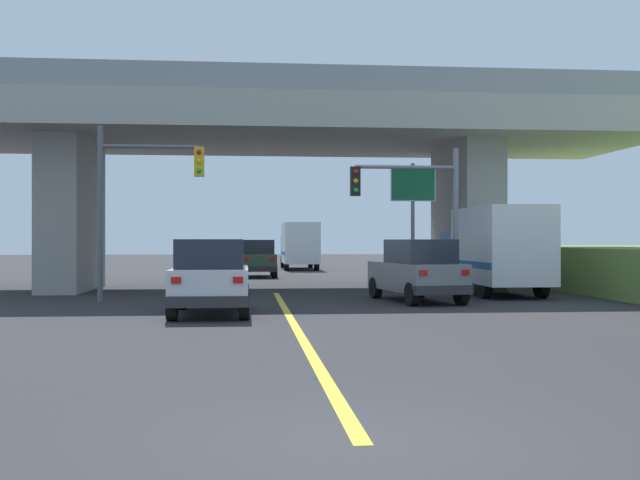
# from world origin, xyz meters

# --- Properties ---
(ground) EXTENTS (160.00, 160.00, 0.00)m
(ground) POSITION_xyz_m (0.00, 24.53, 0.00)
(ground) COLOR #2B2B2D
(overpass_bridge) EXTENTS (30.42, 9.78, 8.15)m
(overpass_bridge) POSITION_xyz_m (0.00, 24.53, 5.84)
(overpass_bridge) COLOR #A8A59E
(overpass_bridge) RESTS_ON ground
(lane_divider_stripe) EXTENTS (0.20, 22.08, 0.01)m
(lane_divider_stripe) POSITION_xyz_m (0.00, 11.04, 0.00)
(lane_divider_stripe) COLOR yellow
(lane_divider_stripe) RESTS_ON ground
(suv_lead) EXTENTS (2.03, 4.32, 2.02)m
(suv_lead) POSITION_xyz_m (-2.06, 13.62, 1.01)
(suv_lead) COLOR silver
(suv_lead) RESTS_ON ground
(suv_crossing) EXTENTS (2.56, 4.79, 2.02)m
(suv_crossing) POSITION_xyz_m (4.42, 17.54, 1.01)
(suv_crossing) COLOR slate
(suv_crossing) RESTS_ON ground
(box_truck) EXTENTS (2.33, 7.17, 3.18)m
(box_truck) POSITION_xyz_m (8.03, 20.69, 1.67)
(box_truck) COLOR navy
(box_truck) RESTS_ON ground
(sedan_oncoming) EXTENTS (1.91, 4.58, 2.02)m
(sedan_oncoming) POSITION_xyz_m (-0.44, 35.38, 1.01)
(sedan_oncoming) COLOR #2D4C33
(sedan_oncoming) RESTS_ON ground
(traffic_signal_nearside) EXTENTS (3.61, 0.36, 5.04)m
(traffic_signal_nearside) POSITION_xyz_m (4.51, 17.95, 3.25)
(traffic_signal_nearside) COLOR slate
(traffic_signal_nearside) RESTS_ON ground
(traffic_signal_farside) EXTENTS (3.41, 0.36, 5.69)m
(traffic_signal_farside) POSITION_xyz_m (-4.67, 18.28, 3.64)
(traffic_signal_farside) COLOR #56595E
(traffic_signal_farside) RESTS_ON ground
(highway_sign) EXTENTS (1.73, 0.17, 4.90)m
(highway_sign) POSITION_xyz_m (5.16, 21.67, 3.64)
(highway_sign) COLOR slate
(highway_sign) RESTS_ON ground
(semi_truck_distant) EXTENTS (2.33, 7.40, 3.17)m
(semi_truck_distant) POSITION_xyz_m (2.54, 46.25, 1.66)
(semi_truck_distant) COLOR navy
(semi_truck_distant) RESTS_ON ground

